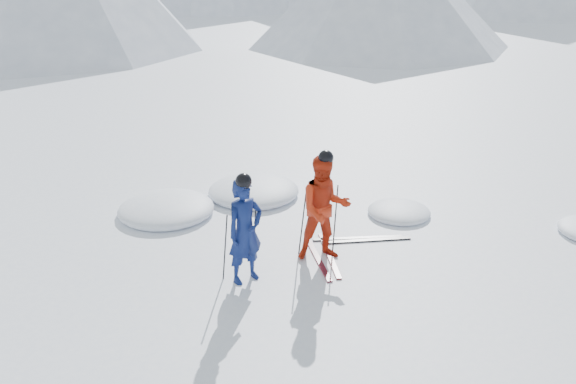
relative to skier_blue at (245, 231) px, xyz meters
name	(u,v)px	position (x,y,z in m)	size (l,w,h in m)	color
ground	(391,239)	(3.02, 0.27, -0.89)	(160.00, 160.00, 0.00)	white
skier_blue	(245,231)	(0.00, 0.00, 0.00)	(0.65, 0.43, 1.78)	#0D1B53
skier_red	(325,209)	(1.52, 0.17, 0.06)	(0.92, 0.72, 1.90)	#B9270E
pole_blue_left	(225,247)	(-0.30, 0.15, -0.30)	(0.02, 0.02, 1.19)	black
pole_blue_right	(254,239)	(0.25, 0.25, -0.30)	(0.02, 0.02, 1.19)	black
pole_red_left	(302,222)	(1.22, 0.42, -0.26)	(0.02, 0.02, 1.26)	black
pole_red_right	(335,219)	(1.82, 0.32, -0.26)	(0.02, 0.02, 1.26)	black
ski_worn_left	(317,258)	(1.40, 0.17, -0.87)	(0.09, 1.70, 0.03)	black
ski_worn_right	(329,255)	(1.64, 0.17, -0.87)	(0.09, 1.70, 0.03)	black
ski_loose_a	(358,238)	(2.44, 0.54, -0.87)	(0.09, 1.70, 0.03)	black
ski_loose_b	(366,240)	(2.54, 0.39, -0.87)	(0.09, 1.70, 0.03)	black
snow_lumps	(272,208)	(1.52, 2.54, -0.89)	(8.93, 6.15, 0.44)	white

